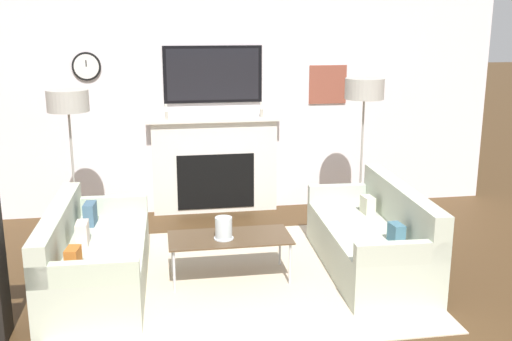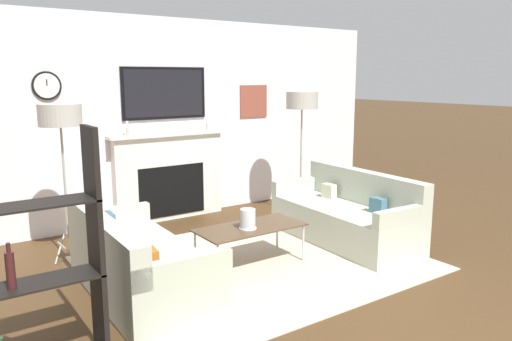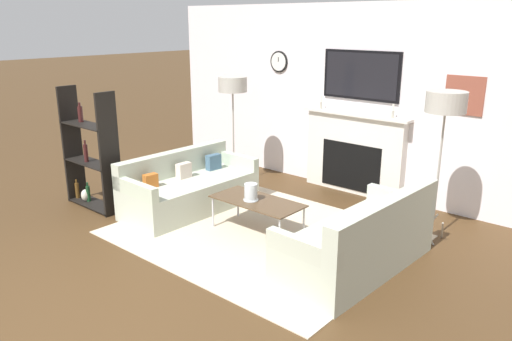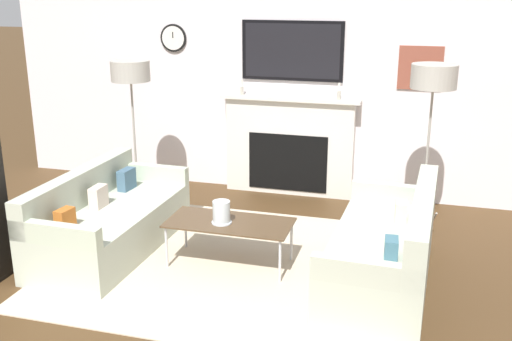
# 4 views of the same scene
# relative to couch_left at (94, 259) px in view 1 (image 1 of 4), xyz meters

# --- Properties ---
(fireplace_wall) EXTENTS (7.22, 0.28, 2.70)m
(fireplace_wall) POSITION_rel_couch_left_xyz_m (1.30, 2.17, 0.95)
(fireplace_wall) COLOR silver
(fireplace_wall) RESTS_ON ground_plane
(area_rug) EXTENTS (3.21, 2.65, 0.01)m
(area_rug) POSITION_rel_couch_left_xyz_m (1.30, -0.00, -0.27)
(area_rug) COLOR beige
(area_rug) RESTS_ON ground_plane
(couch_left) EXTENTS (0.86, 1.84, 0.75)m
(couch_left) POSITION_rel_couch_left_xyz_m (0.00, 0.00, 0.00)
(couch_left) COLOR #B5BCA8
(couch_left) RESTS_ON ground_plane
(couch_right) EXTENTS (0.87, 1.89, 0.82)m
(couch_right) POSITION_rel_couch_left_xyz_m (2.60, -0.00, 0.01)
(couch_right) COLOR #B5BCA8
(couch_right) RESTS_ON ground_plane
(coffee_table) EXTENTS (1.12, 0.53, 0.41)m
(coffee_table) POSITION_rel_couch_left_xyz_m (1.22, -0.00, 0.11)
(coffee_table) COLOR #4C3823
(coffee_table) RESTS_ON ground_plane
(hurricane_candle) EXTENTS (0.18, 0.18, 0.20)m
(hurricane_candle) POSITION_rel_couch_left_xyz_m (1.16, -0.05, 0.23)
(hurricane_candle) COLOR silver
(hurricane_candle) RESTS_ON coffee_table
(floor_lamp_left) EXTENTS (0.42, 0.42, 1.66)m
(floor_lamp_left) POSITION_rel_couch_left_xyz_m (-0.28, 1.18, 1.25)
(floor_lamp_left) COLOR #9E998E
(floor_lamp_left) RESTS_ON ground_plane
(floor_lamp_right) EXTENTS (0.43, 0.43, 1.73)m
(floor_lamp_right) POSITION_rel_couch_left_xyz_m (2.88, 1.18, 1.31)
(floor_lamp_right) COLOR #9E998E
(floor_lamp_right) RESTS_ON ground_plane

